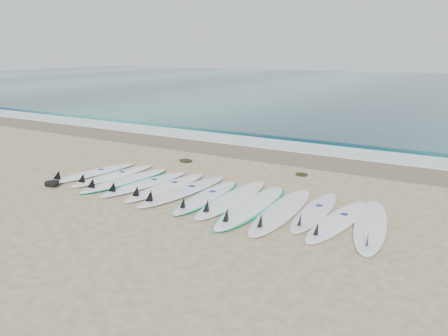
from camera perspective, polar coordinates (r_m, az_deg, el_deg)
The scene contains 21 objects.
ground at distance 9.22m, azimuth -1.99°, elevation -3.74°, with size 120.00×120.00×0.00m, color tan.
ocean at distance 40.23m, azimuth 24.15°, elevation 9.54°, with size 120.00×55.00×0.03m, color #245C60.
wet_sand_band at distance 12.73m, azimuth 7.99°, elevation 1.44°, with size 120.00×1.80×0.01m, color brown.
foam_band at distance 14.00m, azimuth 10.22°, elevation 2.64°, with size 120.00×1.40×0.04m, color silver.
wave_crest at distance 15.38m, azimuth 12.21°, elevation 3.76°, with size 120.00×1.00×0.10m, color #245C60.
surfboard_0 at distance 11.24m, azimuth -17.07°, elevation -0.64°, with size 0.93×2.58×0.32m.
surfboard_1 at distance 10.88m, azimuth -14.40°, elevation -0.97°, with size 0.79×2.50×0.31m.
surfboard_2 at distance 10.44m, azimuth -12.85°, elevation -1.58°, with size 0.95×2.60×0.32m.
surfboard_3 at distance 10.06m, azimuth -10.43°, elevation -2.03°, with size 0.87×2.56×0.32m.
surfboard_4 at distance 9.75m, azimuth -7.70°, elevation -2.47°, with size 0.70×2.60×0.33m.
surfboard_5 at distance 9.40m, azimuth -5.60°, elevation -3.05°, with size 0.85×2.74×0.34m.
surfboard_6 at distance 9.06m, azimuth -2.38°, elevation -3.77°, with size 0.72×2.50×0.31m.
surfboard_7 at distance 8.88m, azimuth 0.95°, elevation -4.06°, with size 0.62×2.78×0.35m.
surfboard_8 at distance 8.49m, azimuth 3.55°, elevation -5.04°, with size 0.76×2.87×0.36m.
surfboard_9 at distance 8.30m, azimuth 7.42°, elevation -5.56°, with size 0.73×2.90×0.37m.
surfboard_10 at distance 8.38m, azimuth 11.69°, elevation -5.63°, with size 0.59×2.44×0.31m.
surfboard_11 at distance 8.04m, azimuth 14.56°, elevation -6.70°, with size 0.79×2.54×0.32m.
surfboard_12 at distance 7.98m, azimuth 18.59°, elevation -7.14°, with size 0.97×2.70×0.34m.
seaweed_near at distance 12.11m, azimuth -5.03°, elevation 0.99°, with size 0.39×0.30×0.07m, color black.
seaweed_far at distance 10.91m, azimuth 10.11°, elevation -0.80°, with size 0.32×0.25×0.06m, color black.
leash_coil at distance 10.66m, azimuth -21.50°, elevation -1.92°, with size 0.46×0.36×0.11m.
Camera 1 is at (4.72, -7.34, 2.96)m, focal length 35.00 mm.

